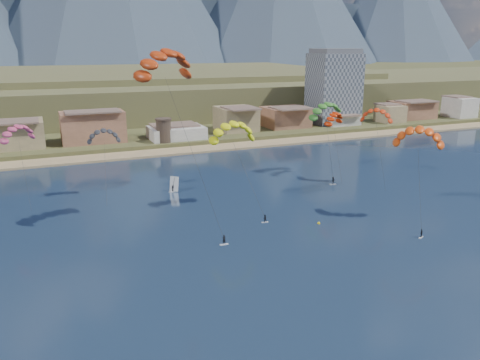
% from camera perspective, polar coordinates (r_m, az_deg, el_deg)
% --- Properties ---
extents(ground, '(2400.00, 2400.00, 0.00)m').
position_cam_1_polar(ground, '(73.34, 10.05, -13.97)').
color(ground, '#0D1B32').
rests_on(ground, ground).
extents(beach, '(2200.00, 12.00, 0.90)m').
position_cam_1_polar(beach, '(166.72, -9.93, 3.21)').
color(beach, tan).
rests_on(beach, ground).
extents(land, '(2200.00, 900.00, 4.00)m').
position_cam_1_polar(land, '(614.93, -19.89, 11.62)').
color(land, brown).
rests_on(land, ground).
extents(foothills, '(940.00, 210.00, 18.00)m').
position_cam_1_polar(foothills, '(292.41, -11.46, 10.28)').
color(foothills, brown).
rests_on(foothills, ground).
extents(town, '(400.00, 24.00, 12.00)m').
position_cam_1_polar(town, '(177.14, -24.02, 5.37)').
color(town, silver).
rests_on(town, ground).
extents(apartment_tower, '(20.00, 16.00, 32.00)m').
position_cam_1_polar(apartment_tower, '(218.19, 11.05, 10.79)').
color(apartment_tower, gray).
rests_on(apartment_tower, ground).
extents(watchtower, '(5.82, 5.82, 8.60)m').
position_cam_1_polar(watchtower, '(174.29, -9.03, 5.85)').
color(watchtower, '#47382D').
rests_on(watchtower, ground).
extents(kitesurfer_red, '(14.73, 18.74, 37.19)m').
position_cam_1_polar(kitesurfer_red, '(93.29, -8.95, 13.92)').
color(kitesurfer_red, silver).
rests_on(kitesurfer_red, ground).
extents(kitesurfer_yellow, '(11.40, 14.61, 22.08)m').
position_cam_1_polar(kitesurfer_yellow, '(106.05, -0.87, 6.10)').
color(kitesurfer_yellow, silver).
rests_on(kitesurfer_yellow, ground).
extents(kitesurfer_orange, '(12.08, 15.30, 21.99)m').
position_cam_1_polar(kitesurfer_orange, '(105.76, 20.47, 5.20)').
color(kitesurfer_orange, silver).
rests_on(kitesurfer_orange, ground).
extents(kitesurfer_green, '(11.69, 14.32, 22.28)m').
position_cam_1_polar(kitesurfer_green, '(137.74, 10.23, 8.30)').
color(kitesurfer_green, silver).
rests_on(kitesurfer_green, ground).
extents(distant_kite_pink, '(9.04, 8.22, 20.07)m').
position_cam_1_polar(distant_kite_pink, '(120.60, -24.90, 5.37)').
color(distant_kite_pink, '#262626').
rests_on(distant_kite_pink, ground).
extents(distant_kite_dark, '(8.22, 5.74, 18.49)m').
position_cam_1_polar(distant_kite_dark, '(118.27, -15.87, 5.33)').
color(distant_kite_dark, '#262626').
rests_on(distant_kite_dark, ground).
extents(distant_kite_orange, '(8.45, 8.51, 21.51)m').
position_cam_1_polar(distant_kite_orange, '(130.60, 15.89, 7.64)').
color(distant_kite_orange, '#262626').
rests_on(distant_kite_orange, ground).
extents(distant_kite_red, '(8.54, 7.45, 19.66)m').
position_cam_1_polar(distant_kite_red, '(134.91, 11.08, 7.42)').
color(distant_kite_red, '#262626').
rests_on(distant_kite_red, ground).
extents(windsurfer, '(2.26, 2.48, 3.87)m').
position_cam_1_polar(windsurfer, '(122.62, -7.89, -0.83)').
color(windsurfer, silver).
rests_on(windsurfer, ground).
extents(buoy, '(0.62, 0.62, 0.62)m').
position_cam_1_polar(buoy, '(101.88, 9.31, -5.08)').
color(buoy, yellow).
rests_on(buoy, ground).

